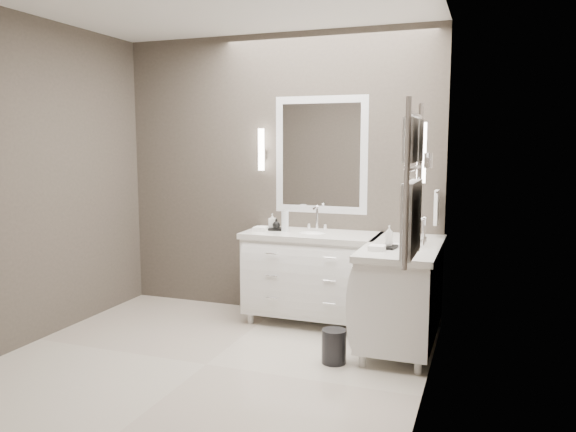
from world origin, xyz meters
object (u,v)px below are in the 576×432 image
(vanity_right, at_px, (402,288))
(towel_ladder, at_px, (412,192))
(waste_bin, at_px, (334,346))
(vanity_back, at_px, (312,272))

(vanity_right, relative_size, towel_ladder, 1.38)
(vanity_right, height_order, waste_bin, vanity_right)
(vanity_back, distance_m, towel_ladder, 2.16)
(vanity_right, relative_size, waste_bin, 4.76)
(vanity_back, xyz_separation_m, waste_bin, (0.45, -0.87, -0.35))
(vanity_right, xyz_separation_m, towel_ladder, (0.23, -1.30, 0.91))
(towel_ladder, bearing_deg, vanity_right, 99.84)
(vanity_back, height_order, vanity_right, same)
(towel_ladder, height_order, waste_bin, towel_ladder)
(towel_ladder, bearing_deg, vanity_back, 124.10)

